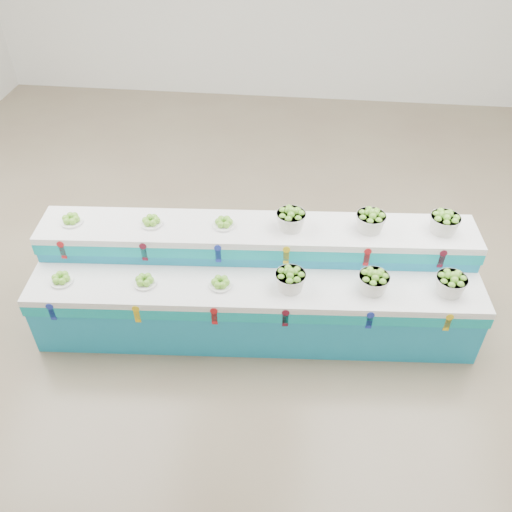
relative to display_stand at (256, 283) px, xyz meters
name	(u,v)px	position (x,y,z in m)	size (l,w,h in m)	color
ground	(235,273)	(-0.32, 0.69, -0.51)	(10.00, 10.00, 0.00)	#77634E
display_stand	(256,283)	(0.00, 0.00, 0.00)	(4.37, 1.12, 1.02)	#1B8FBB
plate_lower_left	(61,278)	(-1.82, -0.41, 0.26)	(0.22, 0.22, 0.09)	white
plate_lower_mid	(145,280)	(-1.02, -0.35, 0.26)	(0.22, 0.22, 0.09)	white
plate_lower_right	(220,282)	(-0.30, -0.29, 0.26)	(0.22, 0.22, 0.09)	white
basket_lower_left	(290,279)	(0.35, -0.25, 0.32)	(0.29, 0.29, 0.21)	silver
basket_lower_mid	(374,281)	(1.12, -0.19, 0.32)	(0.29, 0.29, 0.21)	silver
basket_lower_right	(451,283)	(1.83, -0.14, 0.32)	(0.29, 0.29, 0.21)	silver
plate_upper_left	(71,219)	(-1.86, 0.13, 0.56)	(0.22, 0.22, 0.09)	white
plate_upper_mid	(151,221)	(-1.06, 0.19, 0.56)	(0.22, 0.22, 0.09)	white
plate_upper_right	(224,222)	(-0.34, 0.25, 0.56)	(0.22, 0.22, 0.09)	white
basket_upper_left	(291,219)	(0.31, 0.29, 0.62)	(0.29, 0.29, 0.21)	silver
basket_upper_mid	(371,220)	(1.08, 0.35, 0.62)	(0.29, 0.29, 0.21)	silver
basket_upper_right	(445,222)	(1.79, 0.40, 0.62)	(0.29, 0.29, 0.21)	silver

